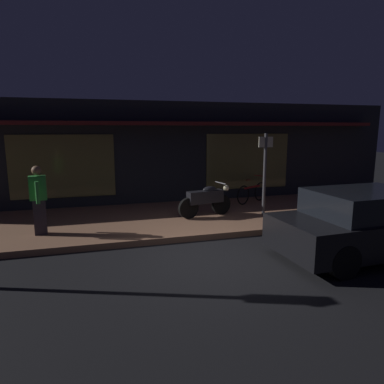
% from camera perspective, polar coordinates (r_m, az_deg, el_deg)
% --- Properties ---
extents(ground_plane, '(60.00, 60.00, 0.00)m').
position_cam_1_polar(ground_plane, '(7.48, 2.72, -10.52)').
color(ground_plane, black).
extents(sidewalk_slab, '(18.00, 4.00, 0.15)m').
position_cam_1_polar(sidewalk_slab, '(10.21, -2.69, -4.34)').
color(sidewalk_slab, '#8C6047').
rests_on(sidewalk_slab, ground_plane).
extents(storefront_building, '(18.00, 3.30, 3.60)m').
position_cam_1_polar(storefront_building, '(13.23, -6.17, 6.58)').
color(storefront_building, black).
rests_on(storefront_building, ground_plane).
extents(motorcycle, '(1.69, 0.63, 0.97)m').
position_cam_1_polar(motorcycle, '(10.04, 2.38, -1.25)').
color(motorcycle, black).
rests_on(motorcycle, sidewalk_slab).
extents(bicycle_parked, '(1.47, 0.84, 0.91)m').
position_cam_1_polar(bicycle_parked, '(12.08, 9.89, -0.07)').
color(bicycle_parked, black).
rests_on(bicycle_parked, sidewalk_slab).
extents(person_photographer, '(0.40, 0.62, 1.67)m').
position_cam_1_polar(person_photographer, '(9.00, -24.05, -1.03)').
color(person_photographer, '#28232D').
rests_on(person_photographer, sidewalk_slab).
extents(sign_post, '(0.44, 0.09, 2.40)m').
position_cam_1_polar(sign_post, '(10.31, 11.96, 3.71)').
color(sign_post, '#47474C').
rests_on(sign_post, sidewalk_slab).
extents(parked_car_near, '(4.17, 1.93, 1.42)m').
position_cam_1_polar(parked_car_near, '(8.18, 27.11, -4.68)').
color(parked_car_near, black).
rests_on(parked_car_near, ground_plane).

